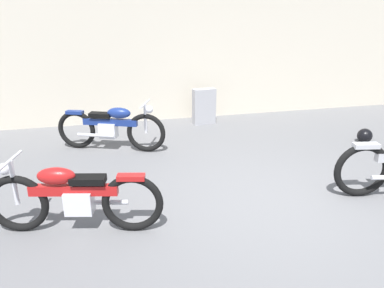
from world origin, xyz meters
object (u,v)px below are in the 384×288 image
at_px(helmet, 365,136).
at_px(motorcycle_red, 73,197).
at_px(motorcycle_blue, 111,127).
at_px(stone_marker, 204,106).

relative_size(helmet, motorcycle_red, 0.14).
distance_m(helmet, motorcycle_blue, 4.89).
bearing_deg(motorcycle_blue, stone_marker, 51.60).
relative_size(motorcycle_red, motorcycle_blue, 1.04).
relative_size(stone_marker, helmet, 2.82).
bearing_deg(motorcycle_red, stone_marker, -111.31).
height_order(motorcycle_red, motorcycle_blue, same).
bearing_deg(stone_marker, motorcycle_red, -124.46).
height_order(helmet, motorcycle_blue, motorcycle_blue).
bearing_deg(helmet, motorcycle_blue, 170.88).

